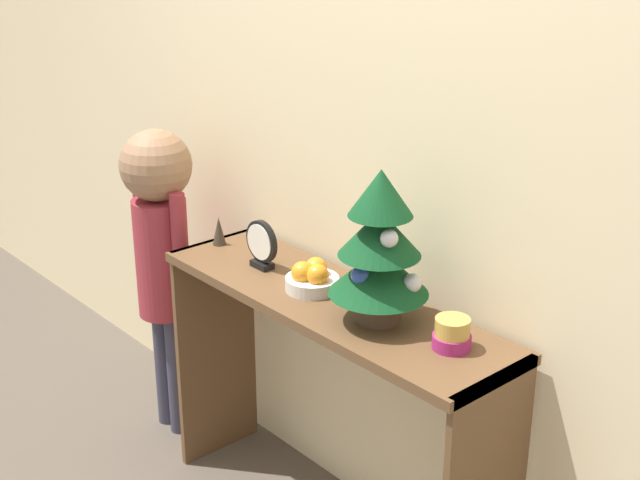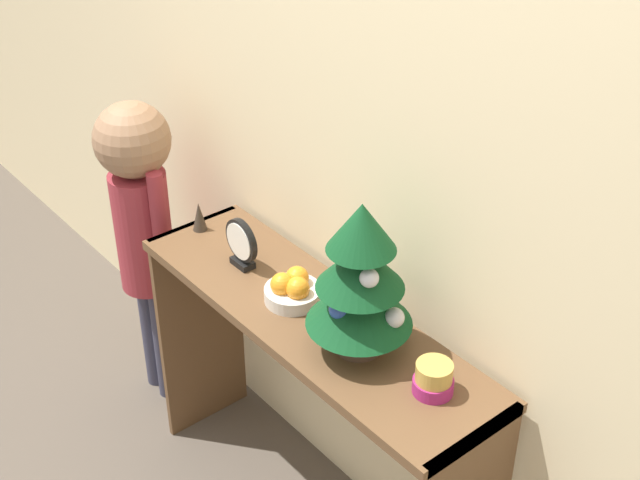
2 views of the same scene
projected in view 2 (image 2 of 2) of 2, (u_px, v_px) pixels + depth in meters
back_wall at (376, 146)px, 2.31m from camera, size 7.00×0.05×2.50m
console_table at (311, 366)px, 2.53m from camera, size 1.22×0.35×0.82m
mini_tree at (360, 279)px, 2.18m from camera, size 0.27×0.27×0.43m
fruit_bowl at (293, 289)px, 2.45m from camera, size 0.16×0.16×0.09m
singing_bowl at (434, 379)px, 2.14m from camera, size 0.10×0.10×0.08m
desk_clock at (241, 244)px, 2.57m from camera, size 0.13×0.04×0.15m
figurine at (199, 216)px, 2.76m from camera, size 0.05×0.05×0.10m
child_figure at (140, 207)px, 2.95m from camera, size 0.30×0.25×1.16m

